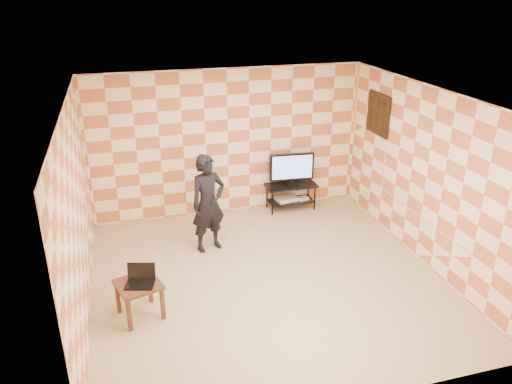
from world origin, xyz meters
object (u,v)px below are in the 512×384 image
(tv, at_px, (292,168))
(side_table, at_px, (139,289))
(person, at_px, (208,203))
(tv_stand, at_px, (291,191))

(tv, bearing_deg, side_table, -138.70)
(person, bearing_deg, tv, 13.40)
(tv_stand, height_order, person, person)
(side_table, relative_size, person, 0.41)
(person, bearing_deg, tv_stand, 13.47)
(tv_stand, relative_size, side_table, 1.46)
(tv_stand, height_order, tv, tv)
(tv_stand, relative_size, tv, 1.13)
(tv, height_order, person, person)
(tv, height_order, side_table, tv)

